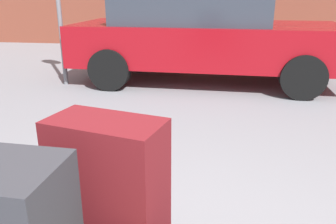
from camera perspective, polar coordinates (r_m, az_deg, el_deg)
The scene contains 3 objects.
suitcase_maroon_center at distance 1.44m, azimuth -9.58°, elevation -13.86°, with size 0.44×0.23×0.67m, color maroon.
parked_car at distance 5.92m, azimuth 5.80°, elevation 12.37°, with size 4.36×2.04×1.42m.
bollard_kerb_near at distance 8.24m, azimuth 24.29°, elevation 10.00°, with size 0.22×0.22×0.74m, color #383838.
Camera 1 is at (0.31, -0.97, 1.45)m, focal length 37.04 mm.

